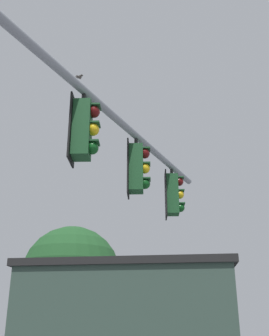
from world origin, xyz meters
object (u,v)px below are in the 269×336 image
object	(u,v)px
traffic_light_mid_outer	(173,194)
bird_flying	(79,77)
traffic_light_mid_inner	(137,168)
traffic_light_nearest_pole	(83,129)

from	to	relation	value
traffic_light_mid_outer	bird_flying	bearing A→B (deg)	-67.45
traffic_light_mid_inner	bird_flying	bearing A→B (deg)	-119.15
traffic_light_mid_outer	bird_flying	distance (m)	3.94
traffic_light_mid_inner	bird_flying	distance (m)	3.43
traffic_light_nearest_pole	traffic_light_mid_inner	xyz separation A→B (m)	(-1.88, 0.88, 0.00)
traffic_light_nearest_pole	bird_flying	world-z (taller)	bird_flying
traffic_light_nearest_pole	traffic_light_mid_inner	bearing A→B (deg)	154.89
traffic_light_mid_outer	bird_flying	size ratio (longest dim) A/B	5.26
traffic_light_mid_inner	traffic_light_mid_outer	world-z (taller)	same
traffic_light_mid_outer	traffic_light_nearest_pole	bearing A→B (deg)	-25.11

